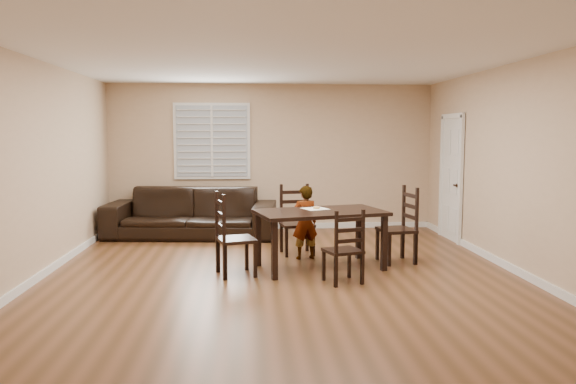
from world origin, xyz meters
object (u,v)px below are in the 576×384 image
at_px(chair_far, 347,251).
at_px(child, 305,222).
at_px(dining_table, 320,217).
at_px(chair_left, 226,238).
at_px(donut, 317,207).
at_px(chair_right, 405,228).
at_px(sofa, 191,213).
at_px(chair_near, 295,222).

distance_m(chair_far, child, 1.47).
bearing_deg(dining_table, chair_left, -179.89).
xyz_separation_m(chair_left, donut, (1.20, 0.50, 0.32)).
bearing_deg(chair_right, child, -111.08).
bearing_deg(chair_left, chair_right, -91.27).
bearing_deg(donut, sofa, 130.58).
relative_size(dining_table, sofa, 0.63).
relative_size(chair_near, chair_far, 1.15).
relative_size(chair_far, chair_right, 0.85).
xyz_separation_m(chair_right, sofa, (-3.18, 2.13, -0.06)).
xyz_separation_m(dining_table, chair_far, (0.22, -0.84, -0.28)).
relative_size(chair_right, donut, 11.36).
bearing_deg(chair_right, chair_left, -85.53).
bearing_deg(chair_left, dining_table, -90.97).
xyz_separation_m(chair_far, donut, (-0.25, 1.02, 0.39)).
xyz_separation_m(dining_table, donut, (-0.03, 0.19, 0.11)).
bearing_deg(chair_left, chair_far, -125.17).
bearing_deg(dining_table, sofa, 114.45).
xyz_separation_m(chair_near, chair_right, (1.48, -0.72, 0.01)).
distance_m(chair_left, sofa, 2.84).
bearing_deg(chair_left, sofa, -0.62).
distance_m(chair_left, child, 1.40).
relative_size(chair_far, child, 0.85).
distance_m(chair_near, chair_right, 1.65).
xyz_separation_m(chair_right, donut, (-1.26, -0.12, 0.32)).
bearing_deg(sofa, child, -40.16).
height_order(chair_near, donut, chair_near).
height_order(chair_right, donut, chair_right).
bearing_deg(chair_near, donut, -83.62).
distance_m(chair_near, sofa, 2.21).
bearing_deg(dining_table, chair_right, -0.47).
relative_size(child, sofa, 0.36).
height_order(chair_right, sofa, chair_right).
relative_size(chair_left, sofa, 0.37).
relative_size(chair_right, sofa, 0.37).
bearing_deg(child, dining_table, 89.88).
distance_m(dining_table, donut, 0.22).
distance_m(dining_table, chair_right, 1.28).
height_order(dining_table, chair_right, chair_right).
height_order(chair_far, donut, chair_far).
bearing_deg(chair_far, dining_table, -93.33).
relative_size(chair_far, sofa, 0.31).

